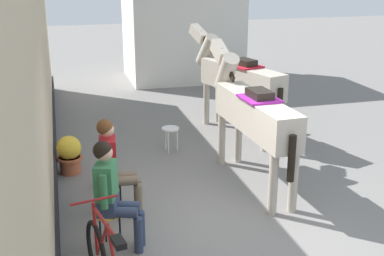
{
  "coord_description": "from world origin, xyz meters",
  "views": [
    {
      "loc": [
        -2.2,
        -5.49,
        3.36
      ],
      "look_at": [
        -0.4,
        1.2,
        1.05
      ],
      "focal_mm": 47.11,
      "sensor_mm": 36.0,
      "label": 1
    }
  ],
  "objects": [
    {
      "name": "saddled_horse_far",
      "position": [
        1.19,
        3.69,
        1.16
      ],
      "size": [
        1.16,
        2.9,
        2.06
      ],
      "color": "#B2A899",
      "rests_on": "ground_plane"
    },
    {
      "name": "saddled_horse_near",
      "position": [
        0.6,
        1.38,
        1.16
      ],
      "size": [
        0.55,
        3.0,
        2.06
      ],
      "color": "#B2A899",
      "rests_on": "ground_plane"
    },
    {
      "name": "spare_stool_white",
      "position": [
        -0.32,
        3.02,
        0.4
      ],
      "size": [
        0.32,
        0.32,
        0.46
      ],
      "color": "white",
      "rests_on": "ground_plane"
    },
    {
      "name": "pub_facade_wall",
      "position": [
        -2.55,
        1.5,
        1.54
      ],
      "size": [
        0.34,
        14.0,
        3.4
      ],
      "color": "#CCB793",
      "rests_on": "ground_plane"
    },
    {
      "name": "flower_planter_farthest",
      "position": [
        -2.14,
        2.5,
        0.33
      ],
      "size": [
        0.43,
        0.43,
        0.64
      ],
      "color": "#A85638",
      "rests_on": "ground_plane"
    },
    {
      "name": "seated_visitor_near",
      "position": [
        -1.71,
        -0.01,
        0.78
      ],
      "size": [
        0.61,
        0.49,
        1.39
      ],
      "color": "gold",
      "rests_on": "ground_plane"
    },
    {
      "name": "distant_cottage",
      "position": [
        1.4,
        9.01,
        1.8
      ],
      "size": [
        3.4,
        2.6,
        3.5
      ],
      "color": "silver",
      "rests_on": "ground_plane"
    },
    {
      "name": "seated_visitor_far",
      "position": [
        -1.59,
        0.85,
        0.78
      ],
      "size": [
        0.61,
        0.49,
        1.39
      ],
      "color": "black",
      "rests_on": "ground_plane"
    },
    {
      "name": "satchel_bag",
      "position": [
        -1.66,
        1.73,
        0.1
      ],
      "size": [
        0.29,
        0.15,
        0.2
      ],
      "primitive_type": "cube",
      "rotation": [
        0.0,
        0.0,
        0.1
      ],
      "color": "maroon",
      "rests_on": "ground_plane"
    },
    {
      "name": "ground_plane",
      "position": [
        0.0,
        3.0,
        0.0
      ],
      "size": [
        40.0,
        40.0,
        0.0
      ],
      "primitive_type": "plane",
      "color": "slate"
    }
  ]
}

